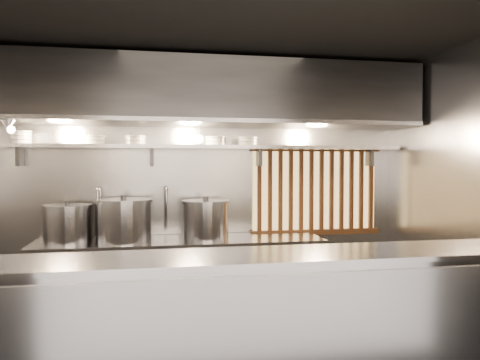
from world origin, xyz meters
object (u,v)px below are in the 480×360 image
object	(u,v)px
heat_lamp	(8,124)
pendant_bulb	(199,139)
stock_pot_right	(206,219)
stock_pot_mid	(124,220)
stock_pot_left	(67,224)

from	to	relation	value
heat_lamp	pendant_bulb	distance (m)	1.83
heat_lamp	stock_pot_right	size ratio (longest dim) A/B	0.59
stock_pot_mid	stock_pot_right	bearing A→B (deg)	0.15
heat_lamp	pendant_bulb	bearing A→B (deg)	11.00
stock_pot_left	stock_pot_right	distance (m)	1.40
stock_pot_left	stock_pot_mid	distance (m)	0.55
heat_lamp	stock_pot_right	bearing A→B (deg)	8.15
stock_pot_mid	pendant_bulb	bearing A→B (deg)	6.24
stock_pot_left	stock_pot_right	world-z (taller)	stock_pot_right
heat_lamp	stock_pot_left	xyz separation A→B (m)	(0.46, 0.28, -0.97)
pendant_bulb	stock_pot_mid	size ratio (longest dim) A/B	0.31
pendant_bulb	stock_pot_mid	bearing A→B (deg)	-173.76
heat_lamp	pendant_bulb	size ratio (longest dim) A/B	1.87
heat_lamp	stock_pot_mid	bearing A→B (deg)	14.61
stock_pot_mid	stock_pot_right	distance (m)	0.85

